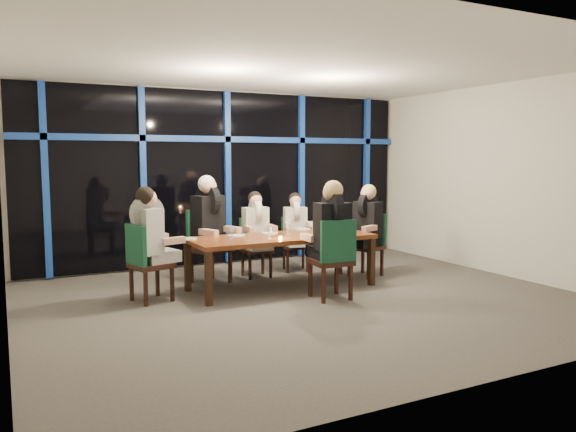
# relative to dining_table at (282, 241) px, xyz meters

# --- Properties ---
(room) EXTENTS (7.04, 7.00, 3.02)m
(room) POSITION_rel_dining_table_xyz_m (0.00, -0.80, 1.34)
(room) COLOR #55504B
(room) RESTS_ON ground
(window_wall) EXTENTS (6.86, 0.43, 2.94)m
(window_wall) POSITION_rel_dining_table_xyz_m (0.01, 2.13, 0.87)
(window_wall) COLOR black
(window_wall) RESTS_ON ground
(dining_table) EXTENTS (2.60, 1.00, 0.75)m
(dining_table) POSITION_rel_dining_table_xyz_m (0.00, 0.00, 0.00)
(dining_table) COLOR brown
(dining_table) RESTS_ON ground
(chair_far_left) EXTENTS (0.65, 0.65, 1.08)m
(chair_far_left) POSITION_rel_dining_table_xyz_m (-0.82, 0.87, -0.08)
(chair_far_left) COLOR black
(chair_far_left) RESTS_ON ground
(chair_far_mid) EXTENTS (0.45, 0.45, 0.91)m
(chair_far_mid) POSITION_rel_dining_table_xyz_m (-0.01, 0.92, -0.18)
(chair_far_mid) COLOR black
(chair_far_mid) RESTS_ON ground
(chair_far_right) EXTENTS (0.50, 0.50, 0.87)m
(chair_far_right) POSITION_rel_dining_table_xyz_m (0.77, 1.06, -0.19)
(chair_far_right) COLOR black
(chair_far_right) RESTS_ON ground
(chair_end_left) EXTENTS (0.58, 0.58, 1.01)m
(chair_end_left) POSITION_rel_dining_table_xyz_m (-1.91, 0.09, -0.12)
(chair_end_left) COLOR black
(chair_end_left) RESTS_ON ground
(chair_end_right) EXTENTS (0.58, 0.58, 0.98)m
(chair_end_right) POSITION_rel_dining_table_xyz_m (1.61, 0.15, -0.14)
(chair_end_right) COLOR black
(chair_end_right) RESTS_ON ground
(chair_near_mid) EXTENTS (0.53, 0.53, 1.06)m
(chair_near_mid) POSITION_rel_dining_table_xyz_m (0.30, -0.92, -0.09)
(chair_near_mid) COLOR black
(chair_near_mid) RESTS_ON ground
(diner_far_left) EXTENTS (0.67, 0.74, 1.06)m
(diner_far_left) POSITION_rel_dining_table_xyz_m (-0.79, 0.78, 0.35)
(diner_far_left) COLOR black
(diner_far_left) RESTS_ON ground
(diner_far_mid) EXTENTS (0.47, 0.58, 0.88)m
(diner_far_mid) POSITION_rel_dining_table_xyz_m (-0.02, 0.85, 0.19)
(diner_far_mid) COLOR silver
(diner_far_mid) RESTS_ON ground
(diner_far_right) EXTENTS (0.51, 0.59, 0.85)m
(diner_far_right) POSITION_rel_dining_table_xyz_m (0.75, 0.99, 0.15)
(diner_far_right) COLOR silver
(diner_far_right) RESTS_ON ground
(diner_end_left) EXTENTS (0.68, 0.58, 0.99)m
(diner_end_left) POSITION_rel_dining_table_xyz_m (-1.82, 0.11, 0.28)
(diner_end_left) COLOR black
(diner_end_left) RESTS_ON ground
(diner_end_right) EXTENTS (0.67, 0.59, 0.95)m
(diner_end_right) POSITION_rel_dining_table_xyz_m (1.53, 0.12, 0.25)
(diner_end_right) COLOR black
(diner_end_right) RESTS_ON ground
(diner_near_mid) EXTENTS (0.55, 0.68, 1.03)m
(diner_near_mid) POSITION_rel_dining_table_xyz_m (0.31, -0.83, 0.33)
(diner_near_mid) COLOR black
(diner_near_mid) RESTS_ON ground
(plate_far_left) EXTENTS (0.24, 0.24, 0.01)m
(plate_far_left) POSITION_rel_dining_table_xyz_m (-0.58, 0.25, 0.08)
(plate_far_left) COLOR white
(plate_far_left) RESTS_ON dining_table
(plate_far_mid) EXTENTS (0.24, 0.24, 0.01)m
(plate_far_mid) POSITION_rel_dining_table_xyz_m (-0.05, 0.28, 0.08)
(plate_far_mid) COLOR white
(plate_far_mid) RESTS_ON dining_table
(plate_far_right) EXTENTS (0.24, 0.24, 0.01)m
(plate_far_right) POSITION_rel_dining_table_xyz_m (0.59, 0.45, 0.08)
(plate_far_right) COLOR white
(plate_far_right) RESTS_ON dining_table
(plate_end_left) EXTENTS (0.24, 0.24, 0.01)m
(plate_end_left) POSITION_rel_dining_table_xyz_m (-1.28, 0.26, 0.08)
(plate_end_left) COLOR white
(plate_end_left) RESTS_ON dining_table
(plate_end_right) EXTENTS (0.24, 0.24, 0.01)m
(plate_end_right) POSITION_rel_dining_table_xyz_m (1.00, -0.08, 0.08)
(plate_end_right) COLOR white
(plate_end_right) RESTS_ON dining_table
(plate_near_mid) EXTENTS (0.24, 0.24, 0.01)m
(plate_near_mid) POSITION_rel_dining_table_xyz_m (0.35, -0.26, 0.08)
(plate_near_mid) COLOR white
(plate_near_mid) RESTS_ON dining_table
(wine_bottle) EXTENTS (0.07, 0.07, 0.32)m
(wine_bottle) POSITION_rel_dining_table_xyz_m (1.01, -0.17, 0.19)
(wine_bottle) COLOR black
(wine_bottle) RESTS_ON dining_table
(water_pitcher) EXTENTS (0.12, 0.11, 0.19)m
(water_pitcher) POSITION_rel_dining_table_xyz_m (0.78, -0.27, 0.17)
(water_pitcher) COLOR silver
(water_pitcher) RESTS_ON dining_table
(tea_light) EXTENTS (0.05, 0.05, 0.03)m
(tea_light) POSITION_rel_dining_table_xyz_m (-0.14, -0.25, 0.08)
(tea_light) COLOR #FBA44B
(tea_light) RESTS_ON dining_table
(wine_glass_a) EXTENTS (0.06, 0.06, 0.16)m
(wine_glass_a) POSITION_rel_dining_table_xyz_m (-0.28, -0.19, 0.19)
(wine_glass_a) COLOR silver
(wine_glass_a) RESTS_ON dining_table
(wine_glass_b) EXTENTS (0.06, 0.06, 0.16)m
(wine_glass_b) POSITION_rel_dining_table_xyz_m (0.15, 0.09, 0.18)
(wine_glass_b) COLOR silver
(wine_glass_b) RESTS_ON dining_table
(wine_glass_c) EXTENTS (0.08, 0.08, 0.20)m
(wine_glass_c) POSITION_rel_dining_table_xyz_m (0.44, -0.11, 0.21)
(wine_glass_c) COLOR white
(wine_glass_c) RESTS_ON dining_table
(wine_glass_d) EXTENTS (0.07, 0.07, 0.18)m
(wine_glass_d) POSITION_rel_dining_table_xyz_m (-0.74, 0.02, 0.20)
(wine_glass_d) COLOR white
(wine_glass_d) RESTS_ON dining_table
(wine_glass_e) EXTENTS (0.06, 0.06, 0.16)m
(wine_glass_e) POSITION_rel_dining_table_xyz_m (0.91, 0.19, 0.19)
(wine_glass_e) COLOR silver
(wine_glass_e) RESTS_ON dining_table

